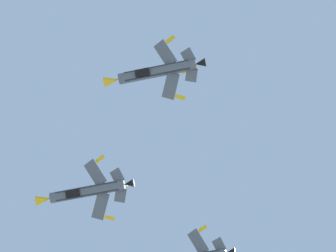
# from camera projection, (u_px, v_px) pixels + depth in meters

# --- Properties ---
(fighter_jet_lead) EXTENTS (15.47, 9.07, 5.55)m
(fighter_jet_lead) POSITION_uv_depth(u_px,v_px,m) (86.00, 192.00, 118.74)
(fighter_jet_lead) COLOR #4C5666
(fighter_jet_left_wing) EXTENTS (15.47, 8.83, 6.32)m
(fighter_jet_left_wing) POSITION_uv_depth(u_px,v_px,m) (155.00, 72.00, 115.11)
(fighter_jet_left_wing) COLOR #4C5666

